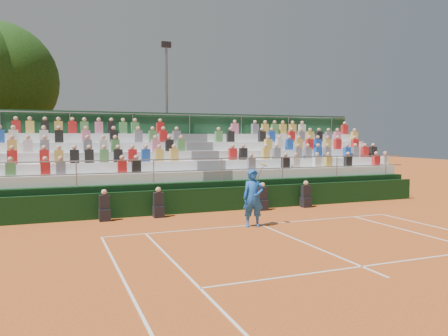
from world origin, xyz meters
name	(u,v)px	position (x,y,z in m)	size (l,w,h in m)	color
ground	(260,225)	(0.00, 0.00, 0.00)	(90.00, 90.00, 0.00)	#C25820
courtside_wall	(227,199)	(0.00, 3.20, 0.50)	(20.00, 0.15, 1.00)	black
line_officials	(214,202)	(-0.76, 2.75, 0.48)	(9.11, 0.40, 1.19)	black
grandstand	(202,178)	(0.00, 6.44, 1.09)	(20.00, 5.20, 4.40)	black
tennis_player	(253,198)	(-0.39, -0.23, 1.01)	(0.95, 0.67, 2.22)	blue
floodlight_mast	(167,104)	(0.01, 13.35, 5.24)	(0.60, 0.25, 9.10)	gray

